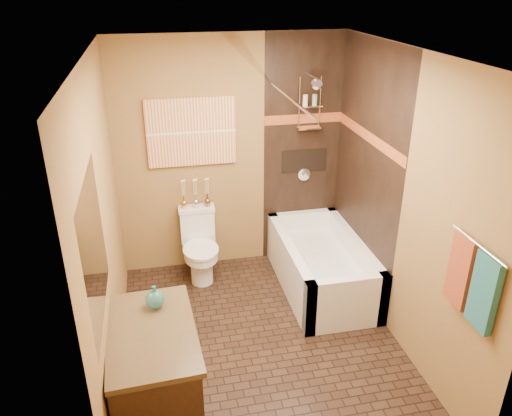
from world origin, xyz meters
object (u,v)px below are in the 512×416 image
object	(u,v)px
bathtub	(321,269)
vanity	(155,379)
toilet	(200,245)
sunset_painting	(191,132)

from	to	relation	value
bathtub	vanity	size ratio (longest dim) A/B	1.52
vanity	toilet	bearing A→B (deg)	72.04
toilet	vanity	world-z (taller)	vanity
bathtub	vanity	bearing A→B (deg)	-140.06
toilet	vanity	xyz separation A→B (m)	(-0.52, -1.91, 0.05)
bathtub	vanity	world-z (taller)	vanity
vanity	sunset_painting	bearing A→B (deg)	73.75
bathtub	toilet	size ratio (longest dim) A/B	1.99
sunset_painting	bathtub	bearing A→B (deg)	-31.01
sunset_painting	vanity	distance (m)	2.50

